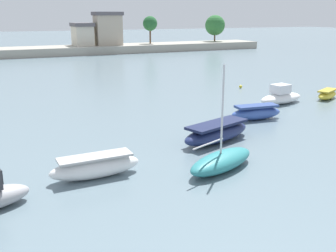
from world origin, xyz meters
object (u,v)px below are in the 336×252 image
at_px(moored_boat_4, 222,161).
at_px(moored_boat_7, 281,97).
at_px(mooring_buoy_1, 241,87).
at_px(moored_boat_5, 217,133).
at_px(moored_boat_3, 96,167).
at_px(moored_boat_8, 327,95).
at_px(moored_boat_6, 256,113).

xyz_separation_m(moored_boat_4, moored_boat_7, (13.09, 10.88, 0.13)).
bearing_deg(mooring_buoy_1, moored_boat_5, -129.54).
xyz_separation_m(moored_boat_3, moored_boat_4, (6.01, -1.73, -0.06)).
bearing_deg(moored_boat_4, moored_boat_7, 18.31).
bearing_deg(moored_boat_4, moored_boat_8, 8.61).
distance_m(moored_boat_3, moored_boat_5, 8.54).
height_order(moored_boat_4, moored_boat_6, moored_boat_4).
distance_m(moored_boat_3, moored_boat_4, 6.26).
xyz_separation_m(moored_boat_6, mooring_buoy_1, (6.62, 11.36, -0.36)).
distance_m(moored_boat_4, moored_boat_5, 4.58).
bearing_deg(mooring_buoy_1, moored_boat_3, -140.20).
bearing_deg(moored_boat_7, moored_boat_5, -156.22).
bearing_deg(moored_boat_8, moored_boat_3, 174.89).
bearing_deg(moored_boat_3, moored_boat_5, 14.48).
xyz_separation_m(moored_boat_3, moored_boat_7, (19.11, 9.15, 0.07)).
distance_m(moored_boat_3, moored_boat_6, 14.78).
bearing_deg(moored_boat_4, mooring_buoy_1, 31.11).
relative_size(moored_boat_3, moored_boat_7, 0.91).
bearing_deg(moored_boat_7, moored_boat_4, -148.75).
height_order(moored_boat_8, mooring_buoy_1, moored_boat_8).
relative_size(moored_boat_3, moored_boat_8, 1.28).
distance_m(moored_boat_5, moored_boat_6, 6.38).
relative_size(moored_boat_6, moored_boat_7, 0.85).
bearing_deg(moored_boat_3, moored_boat_6, 21.12).
relative_size(moored_boat_3, moored_boat_6, 1.07).
bearing_deg(moored_boat_8, mooring_buoy_1, 91.24).
height_order(moored_boat_3, mooring_buoy_1, moored_boat_3).
distance_m(moored_boat_6, mooring_buoy_1, 13.15).
xyz_separation_m(moored_boat_5, moored_boat_8, (16.09, 6.57, -0.15)).
distance_m(moored_boat_7, moored_boat_8, 5.22).
bearing_deg(moored_boat_5, moored_boat_8, 4.64).
bearing_deg(moored_boat_3, moored_boat_7, 24.56).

